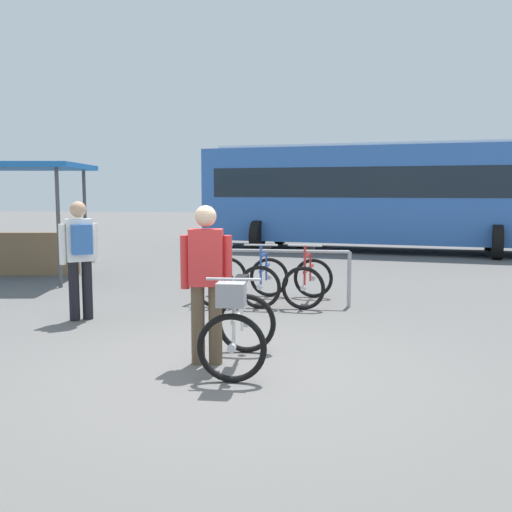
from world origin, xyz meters
TOP-DOWN VIEW (x-y plane):
  - ground_plane at (0.00, 0.00)m, footprint 80.00×80.00m
  - bike_rack_rail at (-0.06, 3.39)m, footprint 2.51×0.07m
  - racked_bike_yellow at (-0.86, 3.57)m, footprint 0.68×1.11m
  - racked_bike_blue at (-0.16, 3.57)m, footprint 0.70×1.11m
  - racked_bike_red at (0.54, 3.56)m, footprint 0.78×1.16m
  - featured_bicycle at (-0.02, 0.07)m, footprint 0.68×1.18m
  - person_with_featured_bike at (-0.37, 0.20)m, footprint 0.53×0.24m
  - pedestrian_with_backpack at (-2.53, 1.97)m, footprint 0.47×0.46m
  - bus_distant at (2.15, 11.89)m, footprint 10.28×4.54m
  - market_stall at (-5.54, 5.53)m, footprint 3.41×2.74m

SIDE VIEW (x-z plane):
  - ground_plane at x=0.00m, z-range 0.00..0.00m
  - racked_bike_yellow at x=-0.86m, z-range -0.12..0.85m
  - racked_bike_blue at x=-0.16m, z-range -0.12..0.85m
  - racked_bike_red at x=0.54m, z-range -0.12..0.85m
  - featured_bicycle at x=-0.02m, z-range -0.04..0.93m
  - bike_rack_rail at x=-0.06m, z-range 0.20..1.08m
  - person_with_featured_bike at x=-0.37m, z-range 0.09..1.73m
  - pedestrian_with_backpack at x=-2.53m, z-range 0.12..1.76m
  - market_stall at x=-5.54m, z-range 0.24..2.54m
  - bus_distant at x=2.15m, z-range 0.20..3.28m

